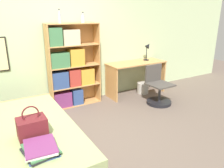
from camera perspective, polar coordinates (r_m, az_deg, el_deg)
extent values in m
plane|color=#66564C|center=(3.22, -6.71, -15.35)|extent=(14.00, 14.00, 0.00)
cube|color=beige|center=(4.28, -16.52, 10.99)|extent=(10.00, 0.06, 2.60)
cube|color=tan|center=(2.98, -20.63, -16.17)|extent=(1.09, 2.05, 0.29)
cube|color=#9EAD70|center=(2.86, -21.16, -12.14)|extent=(1.06, 2.02, 0.19)
cube|color=tan|center=(3.82, -23.64, -7.14)|extent=(1.09, 0.04, 0.48)
cube|color=maroon|center=(2.54, -20.14, -10.66)|extent=(0.30, 0.23, 0.22)
torus|color=maroon|center=(2.47, -20.54, -7.33)|extent=(0.18, 0.02, 0.18)
cube|color=#334C84|center=(2.32, -18.01, -16.40)|extent=(0.29, 0.35, 0.01)
cube|color=#232328|center=(2.30, -18.19, -16.38)|extent=(0.34, 0.37, 0.02)
cube|color=#427A4C|center=(2.30, -18.14, -15.75)|extent=(0.32, 0.39, 0.02)
cube|color=silver|center=(2.28, -18.12, -15.60)|extent=(0.33, 0.37, 0.02)
cube|color=#7A336B|center=(2.28, -18.23, -15.08)|extent=(0.32, 0.38, 0.01)
cube|color=tan|center=(4.16, -16.12, 3.82)|extent=(0.02, 0.29, 1.60)
cube|color=tan|center=(4.49, -4.00, 5.48)|extent=(0.02, 0.29, 1.60)
cube|color=tan|center=(4.43, -10.50, 5.06)|extent=(0.99, 0.01, 1.60)
cube|color=tan|center=(4.54, -9.31, -5.04)|extent=(0.96, 0.29, 0.02)
cube|color=tan|center=(4.41, -9.56, -0.35)|extent=(0.96, 0.29, 0.02)
cube|color=tan|center=(4.30, -9.83, 4.71)|extent=(0.96, 0.29, 0.02)
cube|color=tan|center=(4.23, -10.12, 9.99)|extent=(0.96, 0.29, 0.02)
cube|color=tan|center=(4.20, -10.42, 15.27)|extent=(0.96, 0.29, 0.02)
cube|color=#7A336B|center=(4.39, -12.93, -3.97)|extent=(0.35, 0.22, 0.29)
cube|color=#334C84|center=(4.47, -9.23, -3.16)|extent=(0.21, 0.22, 0.31)
cube|color=#334C84|center=(4.25, -13.57, 1.06)|extent=(0.31, 0.22, 0.32)
cube|color=#B2382D|center=(4.33, -9.97, 1.72)|extent=(0.22, 0.22, 0.33)
cube|color=gold|center=(4.43, -6.79, 2.09)|extent=(0.28, 0.22, 0.31)
cube|color=#427A4C|center=(4.16, -13.66, 6.10)|extent=(0.35, 0.22, 0.28)
cube|color=gold|center=(4.27, -9.38, 6.95)|extent=(0.28, 0.22, 0.32)
cube|color=#427A4C|center=(4.09, -14.85, 11.82)|extent=(0.24, 0.22, 0.32)
cube|color=beige|center=(4.18, -10.84, 11.91)|extent=(0.31, 0.22, 0.28)
cylinder|color=#B7BCC1|center=(4.08, -13.52, 16.33)|extent=(0.06, 0.06, 0.17)
cylinder|color=#B7BCC1|center=(4.08, -13.63, 17.89)|extent=(0.02, 0.02, 0.05)
cylinder|color=#232328|center=(4.08, -13.67, 18.40)|extent=(0.03, 0.03, 0.02)
cylinder|color=#B7BCC1|center=(4.32, -7.59, 16.49)|extent=(0.08, 0.08, 0.14)
cylinder|color=#B7BCC1|center=(4.32, -7.64, 17.68)|extent=(0.03, 0.03, 0.04)
cylinder|color=#232328|center=(4.32, -7.66, 18.06)|extent=(0.03, 0.03, 0.02)
cube|color=tan|center=(4.89, 6.42, 5.51)|extent=(1.34, 0.52, 0.02)
cube|color=tan|center=(4.63, -0.20, 0.23)|extent=(0.03, 0.48, 0.71)
cube|color=tan|center=(5.38, 11.85, 2.36)|extent=(0.03, 0.48, 0.71)
cylinder|color=black|center=(5.15, 8.91, 6.25)|extent=(0.13, 0.13, 0.02)
cylinder|color=black|center=(5.12, 8.99, 7.96)|extent=(0.02, 0.02, 0.30)
cone|color=black|center=(5.12, 9.43, 9.88)|extent=(0.15, 0.11, 0.15)
cylinder|color=black|center=(4.59, 12.14, -4.67)|extent=(0.50, 0.50, 0.06)
cylinder|color=#333338|center=(4.53, 12.27, -2.69)|extent=(0.05, 0.05, 0.40)
cube|color=#47423D|center=(4.46, 12.45, -0.12)|extent=(0.47, 0.47, 0.03)
cube|color=#47423D|center=(4.56, 10.75, 2.85)|extent=(0.41, 0.05, 0.35)
cylinder|color=#B7B2A8|center=(5.11, 8.04, -0.99)|extent=(0.26, 0.26, 0.25)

